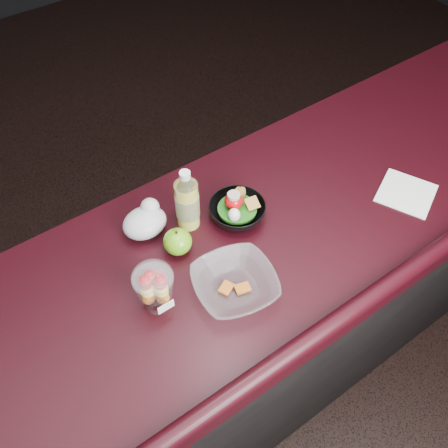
{
  "coord_description": "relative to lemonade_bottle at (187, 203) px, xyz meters",
  "views": [
    {
      "loc": [
        -0.55,
        -0.39,
        2.16
      ],
      "look_at": [
        -0.05,
        0.32,
        1.1
      ],
      "focal_mm": 40.0,
      "sensor_mm": 36.0,
      "label": 1
    }
  ],
  "objects": [
    {
      "name": "plastic_bag",
      "position": [
        -0.11,
        0.05,
        -0.05
      ],
      "size": [
        0.13,
        0.11,
        0.1
      ],
      "color": "silver",
      "rests_on": "counter"
    },
    {
      "name": "ground",
      "position": [
        0.1,
        -0.44,
        -1.11
      ],
      "size": [
        8.0,
        8.0,
        0.0
      ],
      "primitive_type": "plane",
      "color": "black",
      "rests_on": "ground"
    },
    {
      "name": "snack_bowl",
      "position": [
        0.13,
        -0.06,
        -0.06
      ],
      "size": [
        0.21,
        0.21,
        0.09
      ],
      "rotation": [
        0.0,
        0.0,
        0.36
      ],
      "color": "black",
      "rests_on": "counter"
    },
    {
      "name": "room_shell",
      "position": [
        0.1,
        -0.44,
        0.72
      ],
      "size": [
        8.0,
        8.0,
        8.0
      ],
      "color": "black",
      "rests_on": "ground"
    },
    {
      "name": "counter",
      "position": [
        0.1,
        -0.14,
        -0.6
      ],
      "size": [
        4.06,
        0.71,
        1.02
      ],
      "color": "black",
      "rests_on": "ground"
    },
    {
      "name": "fruit_cup",
      "position": [
        -0.21,
        -0.18,
        -0.01
      ],
      "size": [
        0.11,
        0.11,
        0.15
      ],
      "color": "white",
      "rests_on": "counter"
    },
    {
      "name": "paper_napkin",
      "position": [
        0.62,
        -0.29,
        -0.09
      ],
      "size": [
        0.21,
        0.21,
        0.0
      ],
      "primitive_type": "cube",
      "rotation": [
        0.0,
        0.0,
        0.45
      ],
      "color": "white",
      "rests_on": "counter"
    },
    {
      "name": "takeout_bowl",
      "position": [
        -0.02,
        -0.26,
        -0.06
      ],
      "size": [
        0.26,
        0.26,
        0.05
      ],
      "rotation": [
        0.0,
        0.0,
        -0.2
      ],
      "color": "silver",
      "rests_on": "counter"
    },
    {
      "name": "lemonade_bottle",
      "position": [
        0.0,
        0.0,
        0.0
      ],
      "size": [
        0.07,
        0.07,
        0.21
      ],
      "color": "yellow",
      "rests_on": "counter"
    },
    {
      "name": "green_apple",
      "position": [
        -0.08,
        -0.07,
        -0.05
      ],
      "size": [
        0.08,
        0.08,
        0.08
      ],
      "color": "#399010",
      "rests_on": "counter"
    }
  ]
}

